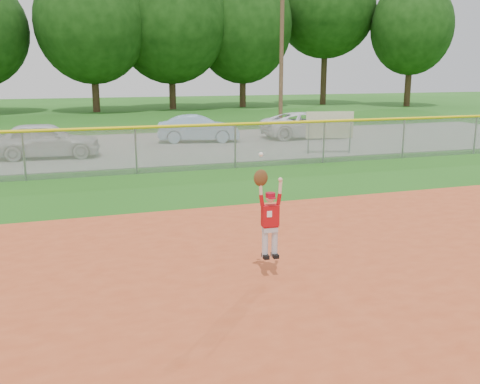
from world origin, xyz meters
name	(u,v)px	position (x,y,z in m)	size (l,w,h in m)	color
ground	(229,295)	(0.00, 0.00, 0.00)	(120.00, 120.00, 0.00)	#1D5613
parking_strip	(118,148)	(0.00, 16.00, 0.01)	(44.00, 10.00, 0.03)	gray
car_white_a	(46,140)	(-2.81, 14.20, 0.71)	(1.59, 3.96, 1.35)	silver
car_blue	(198,129)	(3.76, 16.82, 0.64)	(1.29, 3.70, 1.22)	#86A9C8
car_white_b	(307,125)	(9.16, 16.65, 0.65)	(2.06, 4.47, 1.24)	white
sponsor_sign	(330,126)	(7.83, 11.80, 1.11)	(1.85, 0.48, 1.68)	gray
outfield_fence	(136,147)	(0.00, 10.00, 0.88)	(40.06, 0.10, 1.55)	gray
power_lines	(121,42)	(1.00, 22.00, 4.68)	(19.40, 0.24, 9.00)	#4C3823
tree_line	(96,14)	(0.96, 37.90, 7.53)	(62.37, 13.00, 14.43)	#422D1C
ballplayer	(269,214)	(0.79, 0.44, 1.07)	(0.47, 0.21, 1.70)	silver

